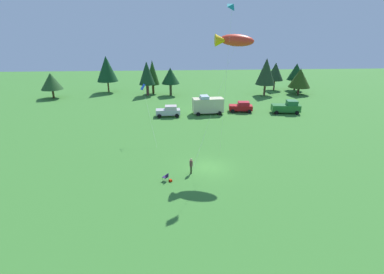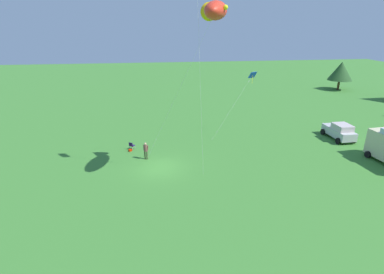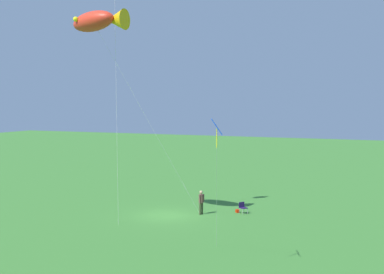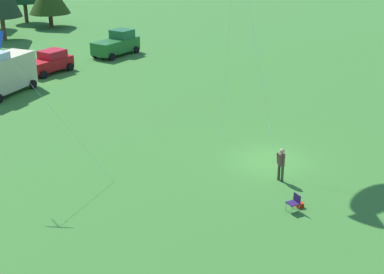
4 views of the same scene
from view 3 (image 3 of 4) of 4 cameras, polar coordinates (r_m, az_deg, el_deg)
The scene contains 6 objects.
ground_plane at distance 38.68m, azimuth -2.67°, elevation -8.37°, with size 160.00×160.00×0.00m, color #3A792E.
person_kite_flyer at distance 38.80m, azimuth 0.98°, elevation -6.78°, with size 0.44×0.52×1.74m.
folding_chair at distance 39.42m, azimuth 5.42°, elevation -7.42°, with size 0.67×0.67×0.82m.
backpack_on_grass at distance 39.77m, azimuth 4.86°, elevation -7.87°, with size 0.32×0.22×0.22m, color red.
kite_large_fish at distance 35.92m, azimuth -9.94°, elevation 12.09°, with size 7.44×6.78×14.12m.
kite_diamond_blue at distance 24.69m, azimuth 2.66°, elevation 0.63°, with size 2.28×5.48×7.42m.
Camera 3 is at (-16.59, 33.94, 8.31)m, focal length 50.00 mm.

